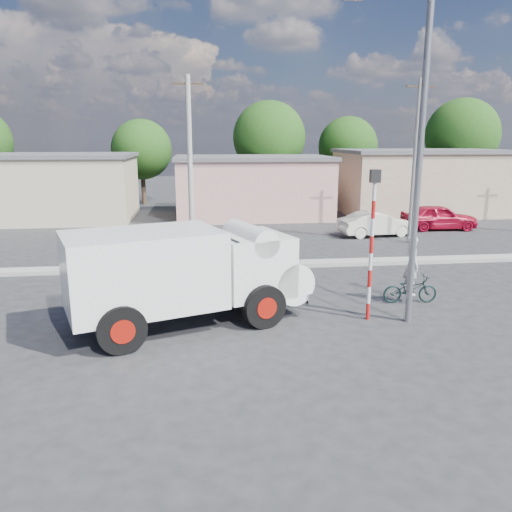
{
  "coord_description": "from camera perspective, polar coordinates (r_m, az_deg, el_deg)",
  "views": [
    {
      "loc": [
        -1.65,
        -11.88,
        5.19
      ],
      "look_at": [
        0.24,
        4.47,
        1.3
      ],
      "focal_mm": 35.0,
      "sensor_mm": 36.0,
      "label": 1
    }
  ],
  "objects": [
    {
      "name": "median",
      "position": [
        20.6,
        -1.79,
        -1.08
      ],
      "size": [
        40.0,
        0.8,
        0.16
      ],
      "primitive_type": "cube",
      "color": "#99968E",
      "rests_on": "ground"
    },
    {
      "name": "car_red",
      "position": [
        30.95,
        20.14,
        4.2
      ],
      "size": [
        4.38,
        1.93,
        1.47
      ],
      "primitive_type": "imported",
      "rotation": [
        0.0,
        0.0,
        1.52
      ],
      "color": "#A90C28",
      "rests_on": "ground"
    },
    {
      "name": "building_row",
      "position": [
        34.13,
        -1.97,
        8.15
      ],
      "size": [
        37.8,
        7.3,
        4.44
      ],
      "color": "#C4BB94",
      "rests_on": "ground"
    },
    {
      "name": "utility_poles",
      "position": [
        24.41,
        5.08,
        10.61
      ],
      "size": [
        35.4,
        0.24,
        8.0
      ],
      "color": "#99968E",
      "rests_on": "ground"
    },
    {
      "name": "ground_plane",
      "position": [
        13.07,
        1.23,
        -10.11
      ],
      "size": [
        120.0,
        120.0,
        0.0
      ],
      "primitive_type": "plane",
      "color": "#28282B",
      "rests_on": "ground"
    },
    {
      "name": "truck",
      "position": [
        14.13,
        -7.55,
        -1.78
      ],
      "size": [
        7.16,
        4.53,
        2.78
      ],
      "rotation": [
        0.0,
        0.0,
        0.34
      ],
      "color": "black",
      "rests_on": "ground"
    },
    {
      "name": "car_cream",
      "position": [
        27.89,
        13.61,
        3.58
      ],
      "size": [
        4.17,
        1.84,
        1.33
      ],
      "primitive_type": "imported",
      "rotation": [
        0.0,
        0.0,
        1.68
      ],
      "color": "white",
      "rests_on": "ground"
    },
    {
      "name": "streetlight",
      "position": [
        14.31,
        17.66,
        11.77
      ],
      "size": [
        2.34,
        0.22,
        9.0
      ],
      "color": "slate",
      "rests_on": "ground"
    },
    {
      "name": "tree_row",
      "position": [
        40.69,
        1.07,
        13.02
      ],
      "size": [
        43.62,
        7.43,
        8.42
      ],
      "color": "#38281E",
      "rests_on": "ground"
    },
    {
      "name": "traffic_pole",
      "position": [
        14.47,
        13.13,
        2.61
      ],
      "size": [
        0.28,
        0.18,
        4.36
      ],
      "color": "red",
      "rests_on": "ground"
    },
    {
      "name": "bicycle",
      "position": [
        16.85,
        17.2,
        -3.63
      ],
      "size": [
        1.78,
        0.72,
        0.92
      ],
      "primitive_type": "imported",
      "rotation": [
        0.0,
        0.0,
        1.5
      ],
      "color": "black",
      "rests_on": "ground"
    },
    {
      "name": "cyclist",
      "position": [
        16.72,
        17.31,
        -1.99
      ],
      "size": [
        0.5,
        0.73,
        1.91
      ],
      "primitive_type": "imported",
      "rotation": [
        0.0,
        0.0,
        1.5
      ],
      "color": "silver",
      "rests_on": "ground"
    }
  ]
}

